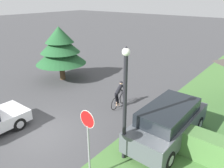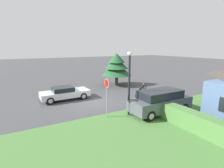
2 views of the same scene
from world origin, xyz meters
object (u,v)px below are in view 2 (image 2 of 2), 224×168
at_px(street_lamp, 129,79).
at_px(conifer_tall_near, 117,66).
at_px(cyclist, 142,91).
at_px(parked_suv_right, 160,101).
at_px(stop_sign, 107,91).
at_px(sedan_left_lane, 65,93).

relative_size(street_lamp, conifer_tall_near, 1.13).
bearing_deg(cyclist, street_lamp, -147.11).
height_order(parked_suv_right, stop_sign, stop_sign).
distance_m(sedan_left_lane, conifer_tall_near, 8.55).
bearing_deg(parked_suv_right, cyclist, 72.42).
height_order(sedan_left_lane, parked_suv_right, parked_suv_right).
height_order(parked_suv_right, street_lamp, street_lamp).
relative_size(parked_suv_right, stop_sign, 1.75).
xyz_separation_m(sedan_left_lane, cyclist, (3.22, 6.81, 0.08)).
height_order(sedan_left_lane, stop_sign, stop_sign).
bearing_deg(sedan_left_lane, stop_sign, -75.57).
bearing_deg(stop_sign, parked_suv_right, -105.86).
height_order(street_lamp, conifer_tall_near, street_lamp).
bearing_deg(street_lamp, stop_sign, -101.80).
relative_size(stop_sign, street_lamp, 0.60).
xyz_separation_m(sedan_left_lane, stop_sign, (5.82, 1.55, 1.32)).
bearing_deg(cyclist, conifer_tall_near, 75.58).
bearing_deg(sedan_left_lane, cyclist, -25.75).
bearing_deg(stop_sign, sedan_left_lane, 15.56).
bearing_deg(sedan_left_lane, street_lamp, -62.93).
height_order(cyclist, conifer_tall_near, conifer_tall_near).
xyz_separation_m(parked_suv_right, stop_sign, (-1.19, -4.01, 1.06)).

